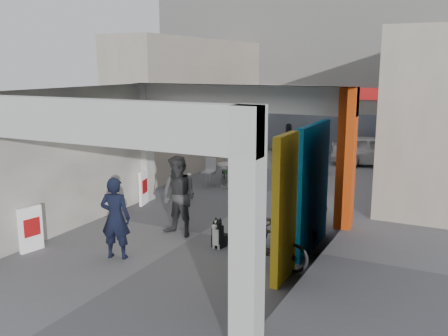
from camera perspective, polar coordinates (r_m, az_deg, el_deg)
The scene contains 21 objects.
ground at distance 12.25m, azimuth -2.73°, elevation -7.46°, with size 90.00×90.00×0.00m, color #5E5D63.
arcade_canopy at distance 10.73m, azimuth -2.46°, elevation 2.48°, with size 6.40×6.45×6.40m.
far_building at distance 24.74m, azimuth 13.49°, elevation 11.32°, with size 18.00×4.08×8.00m.
plaza_bldg_left at distance 20.37m, azimuth -3.58°, elevation 7.41°, with size 2.00×9.00×5.00m, color #B8AB98.
plaza_bldg_right at distance 17.69m, azimuth 22.71°, elevation 5.88°, with size 2.00×9.00×5.00m, color #B8AB98.
bollard_left at distance 14.94m, azimuth -3.95°, elevation -2.29°, with size 0.09×0.09×0.83m, color gray.
bollard_center at distance 14.19m, azimuth 1.76°, elevation -2.76°, with size 0.09×0.09×0.95m, color gray.
bollard_right at distance 13.72m, azimuth 7.65°, elevation -3.60°, with size 0.09×0.09×0.85m, color gray.
advert_board_near at distance 11.75m, azimuth -21.22°, elevation -6.51°, with size 0.19×0.56×1.00m.
advert_board_far at distance 14.77m, azimuth -9.18°, elevation -2.21°, with size 0.22×0.55×1.00m.
cafe_set at distance 17.07m, azimuth 0.50°, elevation -0.77°, with size 1.55×1.25×0.94m.
produce_stand at distance 17.86m, azimuth 1.74°, elevation -0.32°, with size 1.15×0.62×0.76m.
crate_stack at distance 19.08m, azimuth 11.07°, elevation 0.18°, with size 0.55×0.50×0.56m.
border_collie at distance 11.25m, azimuth -0.60°, elevation -7.69°, with size 0.26×0.52×0.71m.
man_with_dog at distance 10.73m, azimuth -12.31°, elevation -5.60°, with size 0.64×0.42×1.75m, color black.
man_back_turned at distance 11.86m, azimuth -5.18°, elevation -3.27°, with size 0.94×0.73×1.93m, color #363638.
man_elderly at distance 12.48m, azimuth 10.01°, elevation -3.15°, with size 0.84×0.55×1.71m, color #5D7BB6.
man_crates at distance 19.90m, azimuth 7.40°, elevation 2.54°, with size 1.04×0.43×1.77m, color black.
bicycle_front at distance 11.36m, azimuth 6.41°, elevation -6.74°, with size 0.58×1.67×0.88m, color black.
bicycle_rear at distance 10.11m, azimuth 5.34°, elevation -8.85°, with size 0.45×1.59×0.96m, color black.
white_van at distance 21.13m, azimuth 17.01°, elevation 1.91°, with size 1.45×3.60×1.23m, color silver.
Camera 1 is at (5.67, -10.09, 4.02)m, focal length 40.00 mm.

